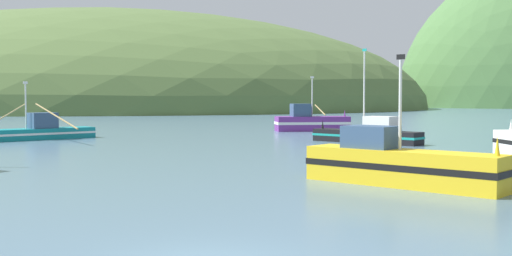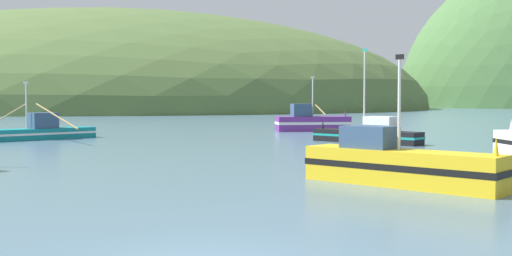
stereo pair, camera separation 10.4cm
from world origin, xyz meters
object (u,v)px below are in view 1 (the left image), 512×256
object	(u,v)px
fishing_boat_teal	(33,132)
fishing_boat_yellow	(399,164)
fishing_boat_black	(368,134)
fishing_boat_purple	(311,122)

from	to	relation	value
fishing_boat_teal	fishing_boat_yellow	xyz separation A→B (m)	(18.11, -30.06, 0.18)
fishing_boat_teal	fishing_boat_black	bearing A→B (deg)	130.79
fishing_boat_teal	fishing_boat_purple	world-z (taller)	fishing_boat_purple
fishing_boat_purple	fishing_boat_yellow	world-z (taller)	fishing_boat_purple
fishing_boat_teal	fishing_boat_black	size ratio (longest dim) A/B	1.80
fishing_boat_black	fishing_boat_purple	bearing A→B (deg)	-38.40
fishing_boat_teal	fishing_boat_yellow	size ratio (longest dim) A/B	1.94
fishing_boat_yellow	fishing_boat_black	xyz separation A→B (m)	(7.29, 21.29, -0.17)
fishing_boat_black	fishing_boat_teal	bearing A→B (deg)	33.93
fishing_boat_yellow	fishing_boat_purple	bearing A→B (deg)	131.35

